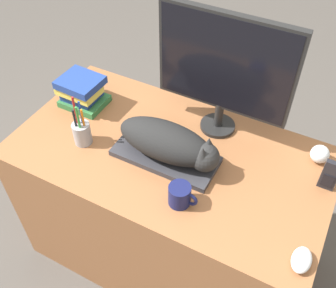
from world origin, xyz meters
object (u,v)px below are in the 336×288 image
monitor (224,67)px  baseball (320,154)px  coffee_mug (180,195)px  phone (330,176)px  book_stack (81,92)px  keyboard (165,156)px  computer_mouse (301,260)px  pen_cup (82,132)px  cat (170,143)px

monitor → baseball: size_ratio=7.44×
coffee_mug → baseball: 0.59m
coffee_mug → phone: phone is taller
monitor → book_stack: 0.67m
keyboard → monitor: bearing=66.6°
monitor → baseball: monitor is taller
computer_mouse → baseball: baseball is taller
monitor → phone: monitor is taller
monitor → keyboard: bearing=-113.4°
coffee_mug → phone: (0.45, 0.32, 0.02)m
keyboard → computer_mouse: bearing=-18.5°
keyboard → book_stack: book_stack is taller
baseball → pen_cup: bearing=-158.5°
pen_cup → book_stack: bearing=126.4°
cat → baseball: cat is taller
pen_cup → phone: bearing=13.6°
keyboard → coffee_mug: size_ratio=3.76×
computer_mouse → pen_cup: bearing=172.6°
keyboard → cat: cat is taller
pen_cup → book_stack: (-0.15, 0.20, 0.01)m
monitor → computer_mouse: bearing=-43.9°
cat → monitor: 0.35m
cat → computer_mouse: 0.61m
coffee_mug → phone: bearing=35.2°
keyboard → cat: size_ratio=1.00×
cat → baseball: (0.52, 0.27, -0.06)m
monitor → computer_mouse: 0.73m
keyboard → pen_cup: 0.35m
pen_cup → baseball: 0.95m
cat → computer_mouse: bearing=-19.2°
keyboard → computer_mouse: (0.60, -0.20, 0.01)m
computer_mouse → phone: bearing=89.7°
monitor → pen_cup: bearing=-143.3°
phone → book_stack: book_stack is taller
cat → computer_mouse: size_ratio=4.22×
monitor → book_stack: size_ratio=2.79×
computer_mouse → book_stack: (-1.09, 0.32, 0.05)m
cat → baseball: bearing=27.7°
keyboard → baseball: (0.54, 0.27, 0.02)m
phone → baseball: bearing=114.2°
book_stack → pen_cup: bearing=-53.6°
keyboard → pen_cup: bearing=-167.3°
pen_cup → phone: pen_cup is taller
cat → baseball: size_ratio=5.72×
monitor → pen_cup: size_ratio=2.40×
computer_mouse → pen_cup: 0.95m
pen_cup → keyboard: bearing=12.7°
baseball → book_stack: book_stack is taller
computer_mouse → keyboard: bearing=161.5°
pen_cup → baseball: pen_cup is taller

